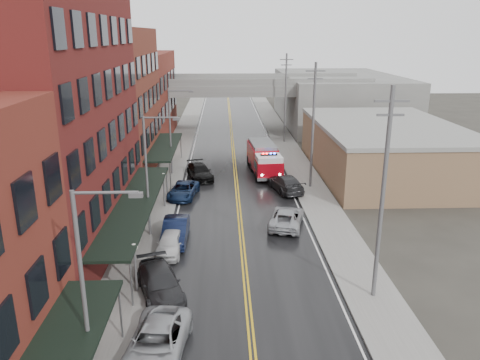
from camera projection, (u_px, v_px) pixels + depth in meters
name	position (u px, v px, depth m)	size (l,w,h in m)	color
road	(239.00, 206.00, 40.84)	(11.00, 160.00, 0.02)	black
sidewalk_left	(155.00, 207.00, 40.56)	(3.00, 160.00, 0.15)	slate
sidewalk_right	(321.00, 205.00, 41.07)	(3.00, 160.00, 0.15)	slate
curb_left	(174.00, 207.00, 40.62)	(0.30, 160.00, 0.15)	gray
curb_right	(303.00, 205.00, 41.02)	(0.30, 160.00, 0.15)	gray
brick_building_b	(42.00, 119.00, 31.01)	(9.00, 20.00, 18.00)	#5B1918
brick_building_c	(106.00, 104.00, 48.14)	(9.00, 15.00, 15.00)	maroon
brick_building_far	(137.00, 97.00, 65.28)	(9.00, 20.00, 12.00)	maroon
tan_building	(384.00, 150.00, 50.19)	(14.00, 22.00, 5.00)	#8D674C
right_far_block	(338.00, 99.00, 78.43)	(18.00, 30.00, 8.00)	slate
awning_1	(136.00, 203.00, 33.01)	(2.60, 18.00, 3.09)	black
awning_2	(165.00, 146.00, 49.70)	(2.60, 13.00, 3.09)	black
globe_lamp_1	(135.00, 257.00, 26.57)	(0.44, 0.44, 3.12)	#59595B
globe_lamp_2	(164.00, 182.00, 39.92)	(0.44, 0.44, 3.12)	#59595B
street_lamp_0	(89.00, 284.00, 18.08)	(2.64, 0.22, 9.00)	#59595B
street_lamp_1	(150.00, 169.00, 33.34)	(2.64, 0.22, 9.00)	#59595B
street_lamp_2	(172.00, 127.00, 48.60)	(2.64, 0.22, 9.00)	#59595B
utility_pole_0	(383.00, 193.00, 24.90)	(1.80, 0.24, 12.00)	#59595B
utility_pole_1	(313.00, 124.00, 43.98)	(1.80, 0.24, 12.00)	#59595B
utility_pole_2	(286.00, 97.00, 63.05)	(1.80, 0.24, 12.00)	#59595B
overpass	(231.00, 93.00, 69.57)	(40.00, 10.00, 7.50)	slate
fire_truck	(264.00, 158.00, 50.33)	(3.93, 8.63, 3.08)	#9E0712
parked_car_left_2	(157.00, 343.00, 21.57)	(2.57, 5.56, 1.55)	#A1A4A8
parked_car_left_3	(160.00, 283.00, 26.79)	(2.15, 5.29, 1.54)	#252628
parked_car_left_4	(170.00, 243.00, 32.05)	(1.70, 4.23, 1.44)	silver
parked_car_left_5	(175.00, 231.00, 33.83)	(1.72, 4.93, 1.63)	black
parked_car_left_6	(183.00, 190.00, 42.98)	(2.25, 4.88, 1.36)	#112142
parked_car_left_7	(200.00, 172.00, 48.51)	(2.10, 5.17, 1.50)	black
parked_car_right_0	(287.00, 218.00, 36.50)	(2.38, 5.16, 1.43)	#A3A6AB
parked_car_right_1	(286.00, 183.00, 44.67)	(2.21, 5.44, 1.58)	#28282A
parked_car_right_2	(268.00, 162.00, 51.99)	(1.85, 4.59, 1.56)	#B2B2B2
parked_car_right_3	(263.00, 149.00, 57.76)	(1.69, 4.84, 1.60)	#0E1934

